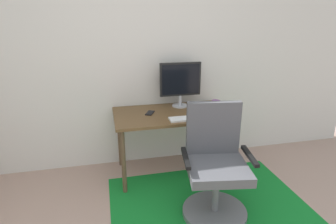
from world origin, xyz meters
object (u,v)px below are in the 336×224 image
object	(u,v)px
office_chair	(215,172)
coffee_cup	(216,104)
keyboard	(190,118)
monitor	(180,81)
desk	(172,119)
computer_mouse	(216,115)
cell_phone	(150,113)

from	to	relation	value
office_chair	coffee_cup	bearing A→B (deg)	78.04
keyboard	office_chair	world-z (taller)	office_chair
office_chair	monitor	bearing A→B (deg)	102.97
desk	monitor	distance (m)	0.44
computer_mouse	office_chair	world-z (taller)	office_chair
coffee_cup	cell_phone	size ratio (longest dim) A/B	0.66
monitor	coffee_cup	size ratio (longest dim) A/B	5.39
coffee_cup	office_chair	world-z (taller)	office_chair
desk	office_chair	distance (m)	0.81
computer_mouse	cell_phone	bearing A→B (deg)	158.97
desk	office_chair	size ratio (longest dim) A/B	1.24
coffee_cup	cell_phone	bearing A→B (deg)	-179.58
desk	coffee_cup	world-z (taller)	coffee_cup
computer_mouse	coffee_cup	world-z (taller)	coffee_cup
keyboard	coffee_cup	size ratio (longest dim) A/B	4.64
computer_mouse	keyboard	bearing A→B (deg)	-177.09
keyboard	cell_phone	bearing A→B (deg)	144.45
monitor	coffee_cup	bearing A→B (deg)	-24.11
keyboard	computer_mouse	bearing A→B (deg)	2.91
computer_mouse	coffee_cup	bearing A→B (deg)	68.66
computer_mouse	cell_phone	distance (m)	0.69
coffee_cup	computer_mouse	bearing A→B (deg)	-111.34
desk	office_chair	world-z (taller)	office_chair
keyboard	coffee_cup	distance (m)	0.46
desk	coffee_cup	bearing A→B (deg)	4.04
keyboard	coffee_cup	world-z (taller)	coffee_cup
monitor	office_chair	distance (m)	1.13
computer_mouse	cell_phone	xyz separation A→B (m)	(-0.64, 0.25, -0.01)
monitor	coffee_cup	world-z (taller)	monitor
keyboard	office_chair	xyz separation A→B (m)	(0.07, -0.52, -0.32)
computer_mouse	office_chair	distance (m)	0.66
desk	keyboard	xyz separation A→B (m)	(0.14, -0.23, 0.09)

